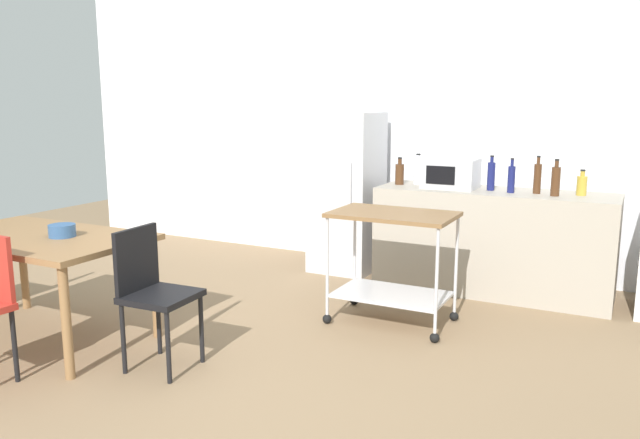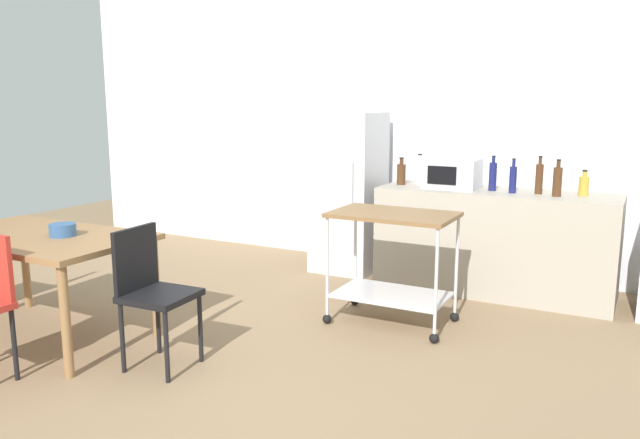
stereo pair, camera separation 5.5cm
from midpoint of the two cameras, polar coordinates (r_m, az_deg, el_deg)
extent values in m
plane|color=#8C7051|center=(3.90, -7.18, -14.73)|extent=(12.00, 12.00, 0.00)
cube|color=white|center=(6.40, 9.34, 8.66)|extent=(8.40, 0.12, 2.90)
cube|color=#A89E8E|center=(5.71, 15.66, -1.97)|extent=(2.00, 0.64, 0.90)
cube|color=olive|center=(4.80, -23.75, -1.47)|extent=(1.50, 0.90, 0.04)
cylinder|color=olive|center=(4.14, -21.58, -8.58)|extent=(0.06, 0.06, 0.71)
cylinder|color=olive|center=(5.65, -24.75, -3.72)|extent=(0.06, 0.06, 0.71)
cylinder|color=olive|center=(4.65, -14.27, -6.02)|extent=(0.06, 0.06, 0.71)
cube|color=black|center=(4.08, -13.82, -6.69)|extent=(0.42, 0.42, 0.04)
cube|color=black|center=(4.14, -15.90, -3.40)|extent=(0.05, 0.38, 0.40)
cylinder|color=black|center=(3.94, -13.26, -11.11)|extent=(0.03, 0.03, 0.45)
cylinder|color=black|center=(4.19, -10.35, -9.63)|extent=(0.03, 0.03, 0.45)
cylinder|color=black|center=(4.15, -17.02, -10.16)|extent=(0.03, 0.03, 0.45)
cylinder|color=black|center=(4.39, -14.02, -8.83)|extent=(0.03, 0.03, 0.45)
cylinder|color=black|center=(4.27, -25.48, -10.14)|extent=(0.03, 0.03, 0.45)
cube|color=silver|center=(6.21, 2.84, 2.46)|extent=(0.60, 0.60, 1.55)
cylinder|color=silver|center=(5.84, 3.13, 2.70)|extent=(0.02, 0.02, 0.50)
cube|color=brown|center=(4.70, 6.95, 0.43)|extent=(0.90, 0.56, 0.03)
cube|color=silver|center=(4.85, 6.79, -6.73)|extent=(0.83, 0.52, 0.02)
cylinder|color=silver|center=(4.73, 0.98, -4.21)|extent=(0.02, 0.02, 0.76)
sphere|color=black|center=(4.85, 0.97, -8.95)|extent=(0.07, 0.07, 0.07)
cylinder|color=silver|center=(4.43, 10.77, -5.46)|extent=(0.02, 0.02, 0.76)
sphere|color=black|center=(4.56, 10.58, -10.48)|extent=(0.07, 0.07, 0.07)
cylinder|color=silver|center=(5.16, 3.50, -2.93)|extent=(0.02, 0.02, 0.76)
sphere|color=black|center=(5.28, 3.45, -7.31)|extent=(0.07, 0.07, 0.07)
cylinder|color=silver|center=(4.89, 12.52, -3.96)|extent=(0.02, 0.02, 0.76)
sphere|color=black|center=(5.01, 12.32, -8.56)|extent=(0.07, 0.07, 0.07)
cylinder|color=#4C2D19|center=(5.86, 7.59, 4.05)|extent=(0.08, 0.08, 0.19)
cylinder|color=#4C2D19|center=(5.85, 7.62, 5.21)|extent=(0.04, 0.04, 0.05)
cylinder|color=black|center=(5.85, 7.63, 5.51)|extent=(0.04, 0.04, 0.01)
cylinder|color=silver|center=(5.90, 9.22, 4.22)|extent=(0.08, 0.08, 0.22)
cylinder|color=silver|center=(5.88, 9.26, 5.53)|extent=(0.04, 0.04, 0.04)
cylinder|color=black|center=(5.88, 9.27, 5.80)|extent=(0.04, 0.04, 0.01)
cube|color=silver|center=(5.70, 12.08, 4.07)|extent=(0.46, 0.34, 0.26)
cube|color=black|center=(5.54, 11.19, 3.92)|extent=(0.25, 0.01, 0.16)
cylinder|color=navy|center=(5.63, 15.56, 3.74)|extent=(0.06, 0.06, 0.24)
cylinder|color=navy|center=(5.61, 15.64, 5.20)|extent=(0.03, 0.03, 0.05)
cylinder|color=black|center=(5.61, 15.65, 5.50)|extent=(0.03, 0.03, 0.01)
cylinder|color=navy|center=(5.53, 17.25, 3.44)|extent=(0.06, 0.06, 0.22)
cylinder|color=navy|center=(5.52, 17.33, 4.87)|extent=(0.03, 0.03, 0.06)
cylinder|color=black|center=(5.51, 17.35, 5.22)|extent=(0.03, 0.03, 0.01)
cylinder|color=#4C2D19|center=(5.54, 19.40, 3.45)|extent=(0.06, 0.06, 0.25)
cylinder|color=#4C2D19|center=(5.53, 19.49, 5.00)|extent=(0.03, 0.03, 0.06)
cylinder|color=black|center=(5.53, 19.52, 5.35)|extent=(0.03, 0.03, 0.01)
cylinder|color=#4C2D19|center=(5.45, 20.86, 3.18)|extent=(0.07, 0.07, 0.24)
cylinder|color=#4C2D19|center=(5.44, 20.96, 4.68)|extent=(0.03, 0.03, 0.05)
cylinder|color=black|center=(5.44, 20.98, 5.02)|extent=(0.04, 0.04, 0.01)
cylinder|color=gold|center=(5.57, 22.92, 2.78)|extent=(0.08, 0.08, 0.16)
cylinder|color=gold|center=(5.56, 23.00, 3.79)|extent=(0.04, 0.04, 0.04)
cylinder|color=black|center=(5.56, 23.02, 4.07)|extent=(0.04, 0.04, 0.01)
cylinder|color=#33598C|center=(4.67, -21.85, -0.88)|extent=(0.18, 0.18, 0.09)
camera|label=1|loc=(0.03, -89.66, 0.06)|focal=35.54mm
camera|label=2|loc=(0.03, 90.34, -0.06)|focal=35.54mm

